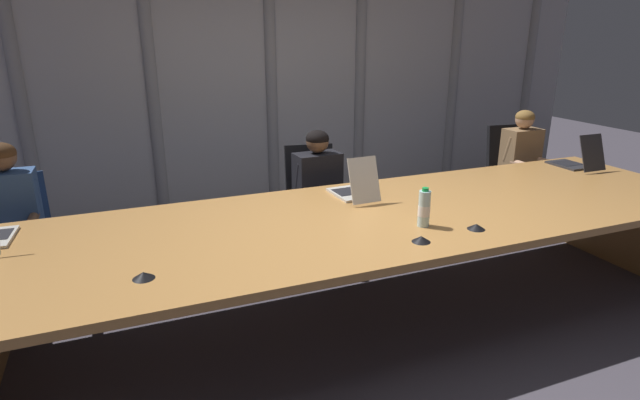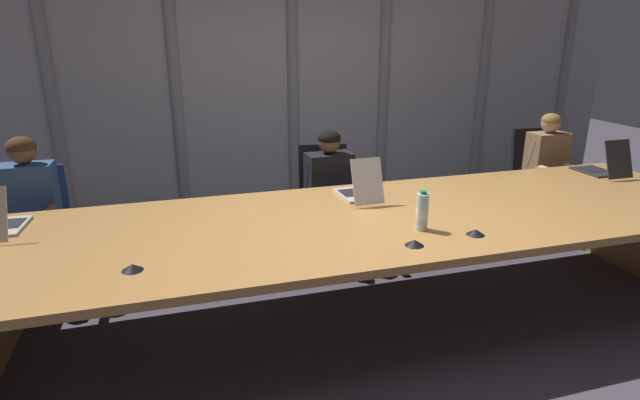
{
  "view_description": "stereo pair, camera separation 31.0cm",
  "coord_description": "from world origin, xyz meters",
  "px_view_note": "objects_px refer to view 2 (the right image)",
  "views": [
    {
      "loc": [
        -1.53,
        -2.81,
        1.9
      ],
      "look_at": [
        -0.34,
        0.14,
        0.85
      ],
      "focal_mm": 28.57,
      "sensor_mm": 36.0,
      "label": 1
    },
    {
      "loc": [
        -1.24,
        -2.91,
        1.9
      ],
      "look_at": [
        -0.34,
        0.14,
        0.85
      ],
      "focal_mm": 28.57,
      "sensor_mm": 36.0,
      "label": 2
    }
  ],
  "objects_px": {
    "office_chair_left_mid": "(325,214)",
    "person_left_mid": "(333,188)",
    "laptop_left_mid": "(359,190)",
    "conference_mic_left_side": "(132,267)",
    "laptop_center": "(602,167)",
    "person_center": "(551,168)",
    "office_chair_center": "(536,192)",
    "conference_mic_right_side": "(415,243)",
    "office_chair_left_end": "(44,244)",
    "person_left_end": "(29,209)",
    "conference_mic_middle": "(476,232)",
    "water_bottle_primary": "(422,212)"
  },
  "relations": [
    {
      "from": "office_chair_left_mid",
      "to": "person_left_mid",
      "type": "distance_m",
      "value": 0.33
    },
    {
      "from": "laptop_left_mid",
      "to": "conference_mic_left_side",
      "type": "xyz_separation_m",
      "value": [
        -1.52,
        -0.78,
        -0.04
      ]
    },
    {
      "from": "laptop_center",
      "to": "person_center",
      "type": "xyz_separation_m",
      "value": [
        0.0,
        0.59,
        -0.15
      ]
    },
    {
      "from": "office_chair_center",
      "to": "person_left_mid",
      "type": "distance_m",
      "value": 2.24
    },
    {
      "from": "laptop_left_mid",
      "to": "laptop_center",
      "type": "distance_m",
      "value": 2.22
    },
    {
      "from": "person_left_mid",
      "to": "conference_mic_right_side",
      "type": "distance_m",
      "value": 1.52
    },
    {
      "from": "office_chair_left_end",
      "to": "laptop_center",
      "type": "bearing_deg",
      "value": 70.9
    },
    {
      "from": "person_center",
      "to": "conference_mic_right_side",
      "type": "bearing_deg",
      "value": -54.98
    },
    {
      "from": "person_left_end",
      "to": "conference_mic_right_side",
      "type": "relative_size",
      "value": 10.89
    },
    {
      "from": "office_chair_left_end",
      "to": "office_chair_center",
      "type": "xyz_separation_m",
      "value": [
        4.51,
        0.01,
        0.02
      ]
    },
    {
      "from": "laptop_center",
      "to": "office_chair_left_end",
      "type": "xyz_separation_m",
      "value": [
        -4.5,
        0.75,
        -0.46
      ]
    },
    {
      "from": "conference_mic_left_side",
      "to": "conference_mic_middle",
      "type": "distance_m",
      "value": 1.94
    },
    {
      "from": "person_center",
      "to": "water_bottle_primary",
      "type": "xyz_separation_m",
      "value": [
        -2.07,
        -1.31,
        0.2
      ]
    },
    {
      "from": "office_chair_center",
      "to": "person_left_end",
      "type": "bearing_deg",
      "value": -81.6
    },
    {
      "from": "person_left_end",
      "to": "water_bottle_primary",
      "type": "distance_m",
      "value": 2.79
    },
    {
      "from": "laptop_left_mid",
      "to": "person_left_mid",
      "type": "height_order",
      "value": "person_left_mid"
    },
    {
      "from": "conference_mic_middle",
      "to": "laptop_center",
      "type": "bearing_deg",
      "value": 26.36
    },
    {
      "from": "person_center",
      "to": "person_left_mid",
      "type": "bearing_deg",
      "value": -89.41
    },
    {
      "from": "person_left_end",
      "to": "conference_mic_left_side",
      "type": "bearing_deg",
      "value": 30.5
    },
    {
      "from": "office_chair_center",
      "to": "person_left_end",
      "type": "xyz_separation_m",
      "value": [
        -4.53,
        -0.16,
        0.32
      ]
    },
    {
      "from": "person_center",
      "to": "conference_mic_right_side",
      "type": "xyz_separation_m",
      "value": [
        -2.22,
        -1.52,
        0.11
      ]
    },
    {
      "from": "laptop_left_mid",
      "to": "conference_mic_right_side",
      "type": "xyz_separation_m",
      "value": [
        0.0,
        -0.9,
        -0.04
      ]
    },
    {
      "from": "water_bottle_primary",
      "to": "conference_mic_left_side",
      "type": "distance_m",
      "value": 1.68
    },
    {
      "from": "person_left_mid",
      "to": "water_bottle_primary",
      "type": "height_order",
      "value": "person_left_mid"
    },
    {
      "from": "laptop_center",
      "to": "person_left_mid",
      "type": "relative_size",
      "value": 0.4
    },
    {
      "from": "office_chair_left_end",
      "to": "person_center",
      "type": "xyz_separation_m",
      "value": [
        4.5,
        -0.16,
        0.31
      ]
    },
    {
      "from": "office_chair_left_mid",
      "to": "office_chair_center",
      "type": "distance_m",
      "value": 2.24
    },
    {
      "from": "laptop_center",
      "to": "conference_mic_left_side",
      "type": "distance_m",
      "value": 3.82
    },
    {
      "from": "office_chair_center",
      "to": "water_bottle_primary",
      "type": "bearing_deg",
      "value": -48.28
    },
    {
      "from": "laptop_left_mid",
      "to": "conference_mic_right_side",
      "type": "distance_m",
      "value": 0.9
    },
    {
      "from": "person_center",
      "to": "water_bottle_primary",
      "type": "relative_size",
      "value": 4.67
    },
    {
      "from": "water_bottle_primary",
      "to": "conference_mic_middle",
      "type": "bearing_deg",
      "value": -32.16
    },
    {
      "from": "person_left_end",
      "to": "conference_mic_middle",
      "type": "xyz_separation_m",
      "value": [
        2.73,
        -1.48,
        0.08
      ]
    },
    {
      "from": "office_chair_left_mid",
      "to": "office_chair_center",
      "type": "relative_size",
      "value": 0.97
    },
    {
      "from": "person_left_end",
      "to": "office_chair_left_mid",
      "type": "bearing_deg",
      "value": 95.28
    },
    {
      "from": "conference_mic_middle",
      "to": "person_left_end",
      "type": "bearing_deg",
      "value": 151.48
    },
    {
      "from": "office_chair_center",
      "to": "person_left_mid",
      "type": "height_order",
      "value": "person_left_mid"
    },
    {
      "from": "office_chair_left_end",
      "to": "office_chair_center",
      "type": "bearing_deg",
      "value": 80.39
    },
    {
      "from": "office_chair_center",
      "to": "water_bottle_primary",
      "type": "distance_m",
      "value": 2.59
    },
    {
      "from": "office_chair_left_mid",
      "to": "office_chair_center",
      "type": "bearing_deg",
      "value": 99.7
    },
    {
      "from": "office_chair_left_end",
      "to": "person_left_end",
      "type": "height_order",
      "value": "person_left_end"
    },
    {
      "from": "laptop_left_mid",
      "to": "person_left_end",
      "type": "distance_m",
      "value": 2.39
    },
    {
      "from": "office_chair_left_end",
      "to": "person_center",
      "type": "relative_size",
      "value": 0.78
    },
    {
      "from": "conference_mic_left_side",
      "to": "office_chair_center",
      "type": "bearing_deg",
      "value": 22.69
    },
    {
      "from": "person_center",
      "to": "person_left_end",
      "type": "bearing_deg",
      "value": -89.45
    },
    {
      "from": "laptop_left_mid",
      "to": "conference_mic_left_side",
      "type": "height_order",
      "value": "laptop_left_mid"
    },
    {
      "from": "person_center",
      "to": "conference_mic_right_side",
      "type": "distance_m",
      "value": 2.69
    },
    {
      "from": "office_chair_left_mid",
      "to": "person_left_end",
      "type": "height_order",
      "value": "person_left_end"
    },
    {
      "from": "office_chair_left_end",
      "to": "person_left_end",
      "type": "xyz_separation_m",
      "value": [
        -0.02,
        -0.15,
        0.34
      ]
    },
    {
      "from": "office_chair_left_mid",
      "to": "conference_mic_middle",
      "type": "bearing_deg",
      "value": 24.6
    }
  ]
}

